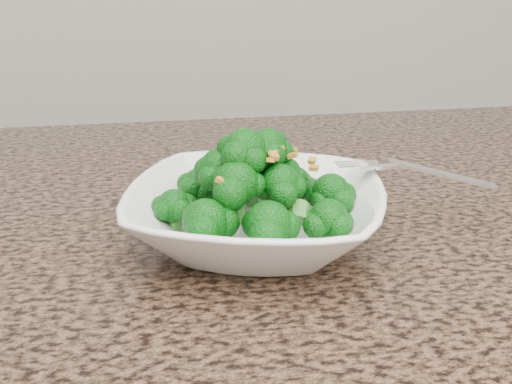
{
  "coord_description": "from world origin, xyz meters",
  "views": [
    {
      "loc": [
        0.02,
        -0.17,
        1.14
      ],
      "look_at": [
        0.12,
        0.34,
        0.95
      ],
      "focal_mm": 45.0,
      "sensor_mm": 36.0,
      "label": 1
    }
  ],
  "objects": [
    {
      "name": "broccoli_pile",
      "position": [
        0.12,
        0.34,
        0.99
      ],
      "size": [
        0.2,
        0.2,
        0.07
      ],
      "primitive_type": null,
      "color": "#0B610E",
      "rests_on": "bowl"
    },
    {
      "name": "garlic_topping",
      "position": [
        0.12,
        0.34,
        1.03
      ],
      "size": [
        0.12,
        0.12,
        0.01
      ],
      "primitive_type": null,
      "color": "#C1892F",
      "rests_on": "broccoli_pile"
    },
    {
      "name": "granite_counter",
      "position": [
        0.0,
        0.3,
        0.89
      ],
      "size": [
        1.64,
        1.04,
        0.03
      ],
      "primitive_type": "cube",
      "color": "brown",
      "rests_on": "cabinet"
    },
    {
      "name": "bowl",
      "position": [
        0.12,
        0.34,
        0.93
      ],
      "size": [
        0.28,
        0.28,
        0.06
      ],
      "primitive_type": "imported",
      "rotation": [
        0.0,
        0.0,
        -0.31
      ],
      "color": "white",
      "rests_on": "granite_counter"
    },
    {
      "name": "fork",
      "position": [
        0.25,
        0.36,
        0.96
      ],
      "size": [
        0.17,
        0.08,
        0.01
      ],
      "primitive_type": null,
      "rotation": [
        0.0,
        0.0,
        -0.31
      ],
      "color": "silver",
      "rests_on": "bowl"
    }
  ]
}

